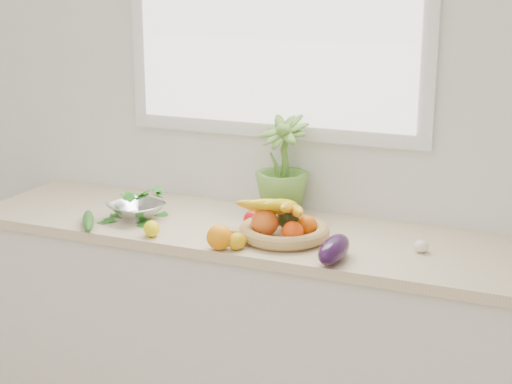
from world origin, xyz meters
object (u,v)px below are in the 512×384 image
at_px(fruit_basket, 283,226).
at_px(apple, 253,219).
at_px(potted_herb, 282,163).
at_px(eggplant, 334,249).
at_px(cucumber, 88,221).
at_px(colander_with_spinach, 137,206).

bearing_deg(fruit_basket, apple, 157.18).
distance_m(potted_herb, fruit_basket, 0.34).
bearing_deg(eggplant, cucumber, -179.81).
height_order(apple, cucumber, apple).
height_order(eggplant, fruit_basket, fruit_basket).
relative_size(eggplant, fruit_basket, 0.56).
height_order(apple, fruit_basket, fruit_basket).
height_order(eggplant, colander_with_spinach, colander_with_spinach).
xyz_separation_m(cucumber, colander_with_spinach, (0.13, 0.15, 0.03)).
relative_size(fruit_basket, colander_with_spinach, 1.51).
height_order(apple, colander_with_spinach, colander_with_spinach).
height_order(apple, potted_herb, potted_herb).
distance_m(apple, eggplant, 0.45).
height_order(potted_herb, fruit_basket, potted_herb).
bearing_deg(cucumber, eggplant, 0.19).
height_order(cucumber, potted_herb, potted_herb).
xyz_separation_m(cucumber, fruit_basket, (0.76, 0.16, 0.03)).
bearing_deg(potted_herb, cucumber, -146.06).
xyz_separation_m(eggplant, potted_herb, (-0.36, 0.43, 0.17)).
bearing_deg(apple, cucumber, -159.72).
relative_size(apple, fruit_basket, 0.18).
xyz_separation_m(potted_herb, fruit_basket, (0.11, -0.27, -0.17)).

